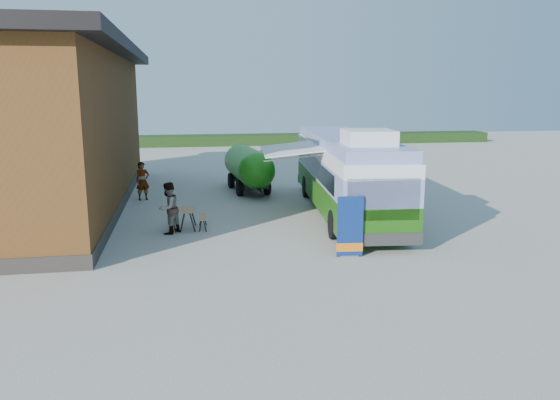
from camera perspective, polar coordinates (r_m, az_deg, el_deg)
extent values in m
plane|color=#BCB7AD|center=(17.88, 2.07, -6.19)|extent=(100.00, 100.00, 0.00)
cube|color=brown|center=(27.62, -24.59, 6.44)|extent=(8.00, 20.00, 7.00)
cube|color=black|center=(27.62, -25.25, 14.20)|extent=(9.60, 21.20, 0.50)
cube|color=#332D28|center=(28.03, -24.04, -0.18)|extent=(8.10, 20.10, 0.50)
cube|color=#264419|center=(56.09, 2.05, 6.40)|extent=(40.00, 3.00, 1.00)
cube|color=#2C6611|center=(24.49, 6.77, 0.91)|extent=(3.90, 13.15, 1.19)
cube|color=#8393CD|center=(24.31, 6.83, 3.41)|extent=(3.90, 13.15, 0.97)
cube|color=black|center=(24.62, 3.52, 3.57)|extent=(1.05, 10.75, 0.76)
cube|color=black|center=(25.13, 9.59, 3.59)|extent=(1.05, 10.75, 0.76)
cube|color=white|center=(24.22, 6.87, 5.12)|extent=(3.90, 13.15, 0.49)
cube|color=#8393CD|center=(24.18, 6.89, 6.20)|extent=(3.72, 12.92, 0.43)
cube|color=white|center=(20.15, 9.22, 6.49)|extent=(1.90, 2.10, 0.54)
cube|color=black|center=(18.15, 10.77, 0.05)|extent=(2.42, 0.29, 1.40)
cube|color=#2D2D2D|center=(18.51, 10.58, -4.02)|extent=(2.76, 0.46, 0.43)
cube|color=#2D2D2D|center=(30.77, 4.44, 2.29)|extent=(2.76, 0.46, 0.43)
cylinder|color=black|center=(20.20, 5.69, -2.57)|extent=(0.42, 1.11, 1.08)
cylinder|color=black|center=(20.77, 12.38, -2.40)|extent=(0.42, 1.11, 1.08)
cylinder|color=black|center=(28.04, 2.78, 1.42)|extent=(0.42, 1.11, 1.08)
cylinder|color=black|center=(28.45, 7.70, 1.47)|extent=(0.42, 1.11, 1.08)
cube|color=white|center=(23.57, 1.48, 5.27)|extent=(3.12, 4.60, 0.33)
cube|color=#A5A8AD|center=(23.73, 4.78, 5.74)|extent=(0.59, 4.66, 0.15)
cylinder|color=#A5A8AD|center=(21.72, 2.00, 4.47)|extent=(2.81, 0.31, 0.35)
cylinder|color=#A5A8AD|center=(25.45, 1.04, 5.50)|extent=(2.81, 0.31, 0.35)
cube|color=navy|center=(17.97, 7.33, -2.81)|extent=(0.86, 0.11, 2.03)
cube|color=orange|center=(18.15, 7.28, -4.92)|extent=(0.88, 0.12, 0.28)
cube|color=#A5A8AD|center=(18.24, 7.25, -5.81)|extent=(0.62, 0.24, 0.06)
cylinder|color=#A5A8AD|center=(17.99, 7.31, -2.79)|extent=(0.03, 0.03, 2.03)
cube|color=tan|center=(21.76, -9.63, -0.98)|extent=(0.58, 1.29, 0.04)
cube|color=tan|center=(21.86, -11.13, -1.83)|extent=(0.32, 1.28, 0.04)
cube|color=tan|center=(21.82, -8.09, -1.76)|extent=(0.32, 1.28, 0.04)
cube|color=black|center=(21.35, -10.16, -2.35)|extent=(0.05, 0.05, 0.78)
cube|color=black|center=(21.33, -9.14, -2.32)|extent=(0.05, 0.05, 0.78)
cube|color=black|center=(22.37, -10.04, -1.71)|extent=(0.05, 0.05, 0.78)
cube|color=black|center=(22.36, -9.07, -1.69)|extent=(0.05, 0.05, 0.78)
imported|color=#999999|center=(28.02, -14.16, 1.94)|extent=(0.83, 0.71, 1.92)
imported|color=#999999|center=(21.18, -11.58, -0.84)|extent=(1.18, 1.22, 1.98)
cylinder|color=#208518|center=(29.57, -3.34, 3.64)|extent=(2.25, 4.34, 1.88)
sphere|color=#208518|center=(27.54, -2.44, 3.08)|extent=(1.88, 1.88, 1.88)
sphere|color=#208518|center=(31.60, -4.11, 4.13)|extent=(1.88, 1.88, 1.88)
cube|color=black|center=(29.69, -3.32, 2.04)|extent=(1.65, 4.49, 0.21)
cube|color=black|center=(27.08, -2.14, 1.03)|extent=(0.24, 1.26, 0.10)
cylinder|color=black|center=(28.36, -4.24, 1.26)|extent=(0.34, 0.86, 0.84)
cylinder|color=black|center=(28.67, -1.37, 1.40)|extent=(0.34, 0.86, 0.84)
cylinder|color=black|center=(30.80, -5.13, 2.06)|extent=(0.34, 0.86, 0.84)
cylinder|color=black|center=(31.08, -2.47, 2.18)|extent=(0.34, 0.86, 0.84)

